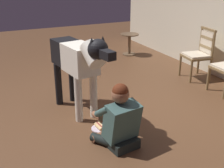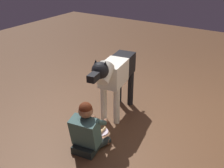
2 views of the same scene
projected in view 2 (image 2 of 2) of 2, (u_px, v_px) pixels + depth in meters
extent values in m
plane|color=brown|center=(121.00, 119.00, 4.72)|extent=(13.95, 13.95, 0.00)
cube|color=black|center=(85.00, 149.00, 3.90)|extent=(0.29, 0.37, 0.12)
cylinder|color=black|center=(81.00, 140.00, 4.08)|extent=(0.39, 0.31, 0.11)
cylinder|color=#8D5A3E|center=(90.00, 136.00, 4.18)|extent=(0.17, 0.37, 0.09)
cylinder|color=black|center=(99.00, 145.00, 3.97)|extent=(0.41, 0.22, 0.11)
cylinder|color=#8D5A3E|center=(99.00, 138.00, 4.12)|extent=(0.12, 0.37, 0.09)
cube|color=#3A5A56|center=(85.00, 132.00, 3.80)|extent=(0.35, 0.44, 0.48)
cylinder|color=#3A5A56|center=(80.00, 117.00, 3.94)|extent=(0.30, 0.12, 0.24)
cylinder|color=#8D5A3E|center=(89.00, 120.00, 4.15)|extent=(0.27, 0.07, 0.12)
cylinder|color=#3A5A56|center=(101.00, 122.00, 3.81)|extent=(0.30, 0.12, 0.24)
cylinder|color=#8D5A3E|center=(104.00, 124.00, 4.06)|extent=(0.28, 0.15, 0.12)
sphere|color=#8D5A3E|center=(86.00, 111.00, 3.69)|extent=(0.21, 0.21, 0.21)
sphere|color=#562411|center=(86.00, 109.00, 3.67)|extent=(0.19, 0.19, 0.19)
cylinder|color=silver|center=(117.00, 106.00, 4.47)|extent=(0.11, 0.11, 0.67)
cylinder|color=silver|center=(104.00, 103.00, 4.56)|extent=(0.11, 0.11, 0.67)
cylinder|color=black|center=(131.00, 89.00, 5.02)|extent=(0.11, 0.11, 0.67)
cylinder|color=black|center=(119.00, 87.00, 5.11)|extent=(0.11, 0.11, 0.67)
cube|color=silver|center=(114.00, 73.00, 4.39)|extent=(0.58, 0.42, 0.39)
cube|color=black|center=(123.00, 64.00, 4.73)|extent=(0.51, 0.39, 0.37)
cylinder|color=silver|center=(104.00, 73.00, 4.02)|extent=(0.42, 0.30, 0.38)
sphere|color=black|center=(100.00, 70.00, 3.89)|extent=(0.26, 0.26, 0.26)
cube|color=black|center=(93.00, 77.00, 3.72)|extent=(0.21, 0.14, 0.10)
cone|color=black|center=(105.00, 65.00, 3.82)|extent=(0.10, 0.10, 0.12)
cone|color=black|center=(96.00, 63.00, 3.88)|extent=(0.10, 0.10, 0.12)
cylinder|color=black|center=(128.00, 62.00, 4.95)|extent=(0.35, 0.10, 0.23)
cylinder|color=silver|center=(101.00, 132.00, 4.36)|extent=(0.24, 0.24, 0.01)
cylinder|color=#E7BD7B|center=(100.00, 130.00, 4.36)|extent=(0.18, 0.06, 0.05)
cylinder|color=#E7BD7B|center=(102.00, 130.00, 4.34)|extent=(0.18, 0.06, 0.05)
cylinder|color=#983C37|center=(101.00, 130.00, 4.35)|extent=(0.19, 0.05, 0.04)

